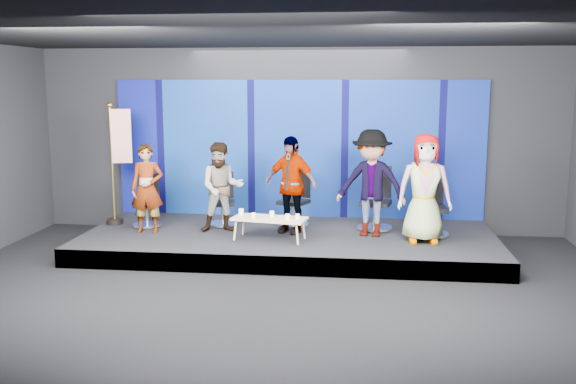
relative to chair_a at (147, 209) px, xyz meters
name	(u,v)px	position (x,y,z in m)	size (l,w,h in m)	color
ground	(268,298)	(2.60, -2.76, -0.61)	(10.00, 10.00, 0.00)	black
room_walls	(267,116)	(2.60, -2.76, 1.82)	(10.02, 8.02, 3.51)	black
riser	(289,242)	(2.60, -0.26, -0.46)	(7.00, 3.00, 0.30)	black
backdrop	(298,149)	(2.60, 1.19, 0.99)	(7.00, 0.08, 2.60)	#090864
chair_a	(147,209)	(0.00, 0.00, 0.00)	(0.59, 0.59, 0.94)	silver
panelist_a	(147,189)	(0.17, -0.47, 0.45)	(0.55, 0.36, 1.52)	black
chair_b	(223,208)	(1.34, 0.23, 0.01)	(0.64, 0.64, 0.96)	silver
panelist_b	(222,187)	(1.43, -0.26, 0.47)	(0.75, 0.59, 1.55)	black
chair_c	(295,207)	(2.63, 0.32, 0.03)	(0.76, 0.76, 1.03)	silver
panelist_c	(291,185)	(2.61, -0.18, 0.52)	(0.98, 0.41, 1.67)	black
chair_d	(376,209)	(4.08, 0.23, 0.06)	(0.73, 0.73, 1.11)	silver
panelist_d	(371,183)	(3.98, -0.27, 0.59)	(1.16, 0.67, 1.79)	black
chair_e	(431,215)	(4.99, -0.13, 0.05)	(0.64, 0.64, 1.09)	silver
panelist_e	(425,188)	(4.82, -0.61, 0.57)	(0.86, 0.56, 1.76)	black
coffee_table	(269,219)	(2.33, -0.74, 0.03)	(1.27, 0.71, 0.37)	tan
mug_a	(241,212)	(1.83, -0.57, 0.11)	(0.08, 0.08, 0.10)	white
mug_b	(254,215)	(2.08, -0.80, 0.10)	(0.07, 0.07, 0.09)	white
mug_c	(272,214)	(2.36, -0.66, 0.11)	(0.08, 0.08, 0.09)	white
mug_d	(288,217)	(2.64, -0.86, 0.11)	(0.08, 0.08, 0.09)	white
mug_e	(298,217)	(2.80, -0.81, 0.10)	(0.07, 0.07, 0.08)	white
flag_stand	(118,160)	(-0.54, 0.12, 0.86)	(0.50, 0.29, 2.21)	black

